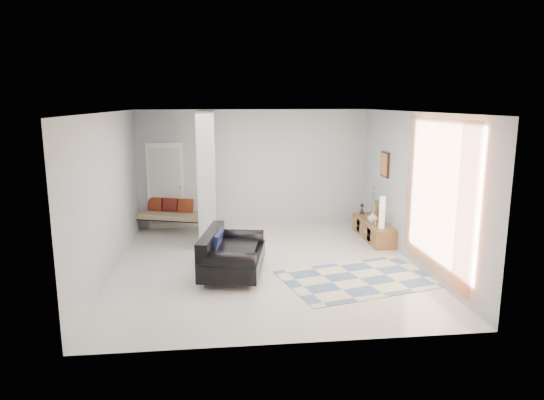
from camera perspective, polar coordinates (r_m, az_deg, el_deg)
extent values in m
plane|color=silver|center=(9.08, -0.62, -7.65)|extent=(6.00, 6.00, 0.00)
plane|color=white|center=(8.58, -0.66, 10.31)|extent=(6.00, 6.00, 0.00)
plane|color=#B6B8BA|center=(11.67, -2.15, 3.72)|extent=(6.00, 0.00, 6.00)
plane|color=#B6B8BA|center=(5.82, 2.38, -4.24)|extent=(6.00, 0.00, 6.00)
plane|color=#B6B8BA|center=(8.88, -18.59, 0.65)|extent=(0.00, 6.00, 6.00)
plane|color=#B6B8BA|center=(9.40, 16.28, 1.37)|extent=(0.00, 6.00, 6.00)
cube|color=silver|center=(10.26, -7.69, 2.54)|extent=(0.35, 1.20, 2.80)
cube|color=white|center=(11.72, -12.41, 1.61)|extent=(0.85, 0.06, 2.04)
plane|color=orange|center=(8.33, 18.81, 0.31)|extent=(0.00, 2.55, 2.55)
cube|color=#32180D|center=(10.74, 13.14, 4.09)|extent=(0.04, 0.45, 0.55)
cube|color=brown|center=(10.95, 11.80, -3.45)|extent=(0.45, 1.77, 0.40)
cube|color=#32180D|center=(10.53, 11.35, -4.04)|extent=(0.02, 0.24, 0.28)
cube|color=#32180D|center=(11.25, 10.14, -2.98)|extent=(0.02, 0.24, 0.28)
cube|color=gold|center=(11.14, 12.38, -1.10)|extent=(0.09, 0.32, 0.40)
cube|color=silver|center=(10.50, 12.01, -2.64)|extent=(0.04, 0.10, 0.12)
cylinder|color=silver|center=(8.07, -8.09, -9.89)|extent=(0.05, 0.05, 0.10)
cylinder|color=silver|center=(9.36, -6.30, -6.80)|extent=(0.05, 0.05, 0.10)
cylinder|color=silver|center=(7.95, -2.47, -10.13)|extent=(0.05, 0.05, 0.10)
cylinder|color=silver|center=(9.26, -1.48, -6.95)|extent=(0.05, 0.05, 0.10)
cube|color=black|center=(8.58, -4.57, -7.08)|extent=(1.27, 1.79, 0.30)
cube|color=black|center=(8.55, -7.21, -4.89)|extent=(0.50, 1.65, 0.36)
cylinder|color=black|center=(7.85, -5.36, -7.10)|extent=(0.97, 0.45, 0.28)
cylinder|color=black|center=(9.17, -3.94, -4.33)|extent=(0.97, 0.45, 0.28)
cube|color=black|center=(8.52, -6.42, -4.78)|extent=(0.25, 0.62, 0.31)
cylinder|color=black|center=(11.57, -15.76, -2.84)|extent=(0.04, 0.04, 0.40)
cylinder|color=black|center=(10.93, -8.20, -3.35)|extent=(0.04, 0.04, 0.40)
cylinder|color=black|center=(12.15, -14.32, -2.09)|extent=(0.04, 0.04, 0.40)
cylinder|color=black|center=(11.53, -7.07, -2.53)|extent=(0.04, 0.04, 0.40)
cube|color=beige|center=(11.48, -11.46, -1.82)|extent=(1.77, 1.17, 0.12)
cube|color=maroon|center=(11.78, -13.56, -0.48)|extent=(0.37, 0.26, 0.33)
cube|color=maroon|center=(11.62, -11.86, -0.56)|extent=(0.37, 0.26, 0.33)
cube|color=maroon|center=(11.47, -10.11, -0.65)|extent=(0.37, 0.26, 0.33)
cube|color=beige|center=(8.53, 10.23, -9.09)|extent=(2.87, 2.26, 0.01)
cylinder|color=white|center=(10.28, 12.83, -1.42)|extent=(0.12, 0.12, 0.66)
imported|color=white|center=(10.79, 11.76, -1.98)|extent=(0.23, 0.23, 0.22)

